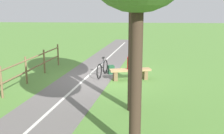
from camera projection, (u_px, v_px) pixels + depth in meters
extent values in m
plane|color=#548438|center=(99.00, 79.00, 11.90)|extent=(80.00, 80.00, 0.00)
cube|color=#66605E|center=(48.00, 113.00, 8.08)|extent=(6.57, 36.02, 0.02)
cube|color=silver|center=(48.00, 112.00, 8.08)|extent=(3.92, 31.78, 0.00)
cube|color=#A88456|center=(130.00, 70.00, 11.64)|extent=(1.81, 0.80, 0.08)
cube|color=brown|center=(145.00, 75.00, 11.80)|extent=(0.24, 0.38, 0.39)
cube|color=brown|center=(115.00, 76.00, 11.59)|extent=(0.24, 0.38, 0.39)
cylinder|color=#B2231E|center=(131.00, 63.00, 11.57)|extent=(0.37, 0.37, 0.53)
sphere|color=beige|center=(131.00, 54.00, 11.49)|extent=(0.24, 0.24, 0.24)
torus|color=black|center=(99.00, 71.00, 11.76)|extent=(0.17, 0.67, 0.67)
torus|color=black|center=(105.00, 67.00, 12.67)|extent=(0.17, 0.67, 0.67)
cylinder|color=black|center=(102.00, 63.00, 12.15)|extent=(0.19, 0.81, 0.04)
cylinder|color=black|center=(101.00, 67.00, 12.05)|extent=(0.14, 0.59, 0.32)
cylinder|color=black|center=(103.00, 60.00, 12.27)|extent=(0.03, 0.03, 0.20)
cube|color=black|center=(103.00, 58.00, 12.24)|extent=(0.12, 0.21, 0.05)
cube|color=#1E4C2D|center=(111.00, 70.00, 12.61)|extent=(0.34, 0.34, 0.42)
cube|color=#245B37|center=(110.00, 70.00, 12.76)|extent=(0.19, 0.10, 0.19)
cylinder|color=brown|center=(58.00, 55.00, 14.47)|extent=(0.08, 0.08, 1.13)
cylinder|color=brown|center=(44.00, 61.00, 12.74)|extent=(0.08, 0.08, 1.13)
cylinder|color=brown|center=(26.00, 70.00, 11.01)|extent=(0.08, 0.08, 1.13)
cylinder|color=brown|center=(1.00, 82.00, 9.28)|extent=(0.08, 0.08, 1.13)
cylinder|color=#38281E|center=(133.00, 44.00, 7.87)|extent=(0.27, 0.27, 4.05)
cylinder|color=#38281E|center=(136.00, 74.00, 5.51)|extent=(0.25, 0.25, 3.56)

